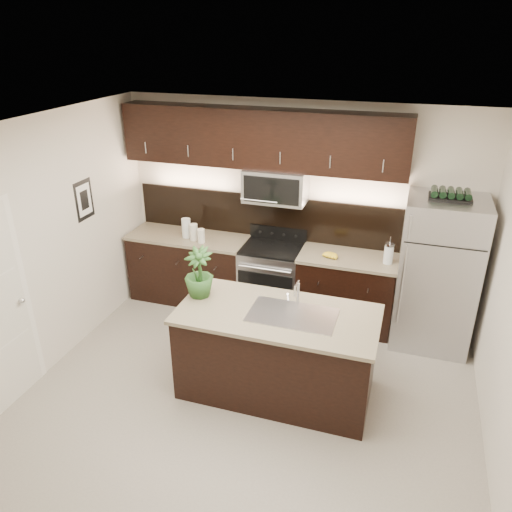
% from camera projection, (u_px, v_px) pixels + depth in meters
% --- Properties ---
extents(ground, '(4.50, 4.50, 0.00)m').
position_uv_depth(ground, '(249.00, 395.00, 5.15)').
color(ground, gray).
rests_on(ground, ground).
extents(room_walls, '(4.52, 4.02, 2.71)m').
position_uv_depth(room_walls, '(235.00, 245.00, 4.43)').
color(room_walls, beige).
rests_on(room_walls, ground).
extents(counter_run, '(3.51, 0.65, 0.94)m').
position_uv_depth(counter_run, '(257.00, 277.00, 6.54)').
color(counter_run, black).
rests_on(counter_run, ground).
extents(upper_fixtures, '(3.49, 0.40, 1.66)m').
position_uv_depth(upper_fixtures, '(263.00, 148.00, 5.95)').
color(upper_fixtures, black).
rests_on(upper_fixtures, counter_run).
extents(island, '(1.96, 0.96, 0.94)m').
position_uv_depth(island, '(277.00, 352.00, 5.03)').
color(island, black).
rests_on(island, ground).
extents(sink_faucet, '(0.84, 0.50, 0.28)m').
position_uv_depth(sink_faucet, '(293.00, 313.00, 4.80)').
color(sink_faucet, silver).
rests_on(sink_faucet, island).
extents(refrigerator, '(0.86, 0.78, 1.79)m').
position_uv_depth(refrigerator, '(437.00, 274.00, 5.70)').
color(refrigerator, '#B2B2B7').
rests_on(refrigerator, ground).
extents(wine_rack, '(0.44, 0.27, 0.10)m').
position_uv_depth(wine_rack, '(451.00, 195.00, 5.30)').
color(wine_rack, black).
rests_on(wine_rack, refrigerator).
extents(plant, '(0.33, 0.33, 0.52)m').
position_uv_depth(plant, '(199.00, 272.00, 5.04)').
color(plant, '#264F1F').
rests_on(plant, island).
extents(canisters, '(0.36, 0.21, 0.26)m').
position_uv_depth(canisters, '(192.00, 231.00, 6.45)').
color(canisters, silver).
rests_on(canisters, counter_run).
extents(french_press, '(0.11, 0.11, 0.33)m').
position_uv_depth(french_press, '(389.00, 254.00, 5.79)').
color(french_press, silver).
rests_on(french_press, counter_run).
extents(bananas, '(0.23, 0.20, 0.06)m').
position_uv_depth(bananas, '(327.00, 254.00, 6.00)').
color(bananas, gold).
rests_on(bananas, counter_run).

